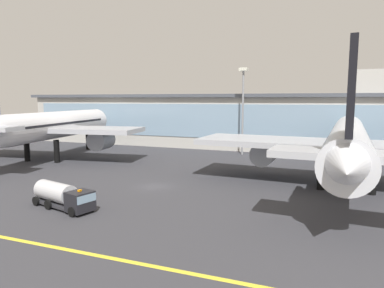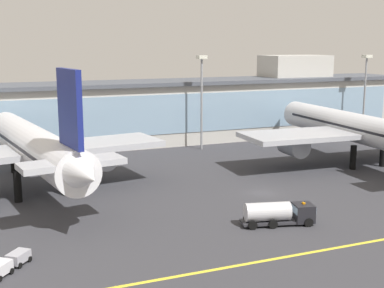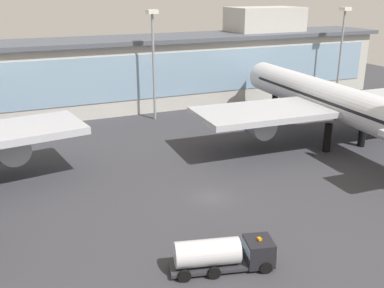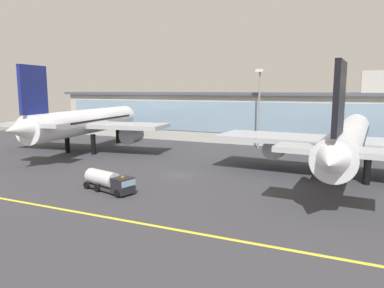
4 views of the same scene
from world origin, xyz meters
name	(u,v)px [view 1 (image 1 of 4)]	position (x,y,z in m)	size (l,w,h in m)	color
ground_plane	(155,187)	(0.00, 0.00, 0.00)	(180.00, 180.00, 0.00)	#38383D
taxiway_centreline_stripe	(39,244)	(0.00, -22.00, 0.01)	(144.00, 0.50, 0.01)	yellow
terminal_building	(239,119)	(1.61, 44.30, 7.46)	(122.12, 14.00, 19.15)	beige
airliner_near_left	(49,126)	(-31.10, 12.65, 7.03)	(39.71, 49.48, 19.20)	black
airliner_near_right	(348,142)	(26.02, 10.09, 6.54)	(44.71, 53.56, 17.94)	black
fuel_tanker_truck	(64,196)	(-5.00, -13.08, 1.51)	(9.36, 4.80, 2.90)	black
apron_light_mast_centre	(243,97)	(4.98, 34.02, 13.22)	(1.80, 1.80, 19.63)	gray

